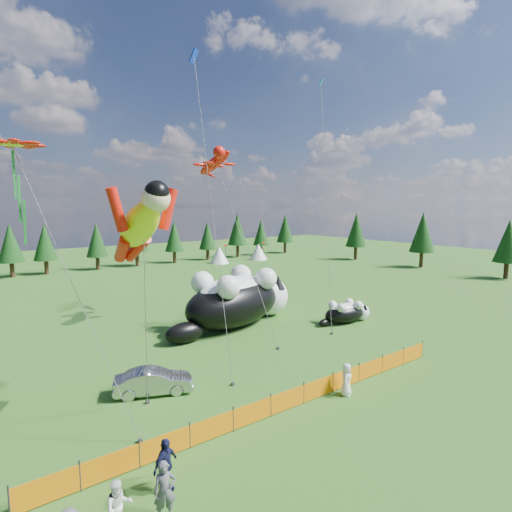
# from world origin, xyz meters

# --- Properties ---
(ground) EXTENTS (160.00, 160.00, 0.00)m
(ground) POSITION_xyz_m (0.00, 0.00, 0.00)
(ground) COLOR #143D0B
(ground) RESTS_ON ground
(safety_fence) EXTENTS (22.06, 0.06, 1.10)m
(safety_fence) POSITION_xyz_m (0.00, -3.00, 0.50)
(safety_fence) COLOR #262626
(safety_fence) RESTS_ON ground
(tree_line) EXTENTS (90.00, 4.00, 8.00)m
(tree_line) POSITION_xyz_m (0.00, 45.00, 4.00)
(tree_line) COLOR black
(tree_line) RESTS_ON ground
(festival_tents) EXTENTS (50.00, 3.20, 2.80)m
(festival_tents) POSITION_xyz_m (11.00, 40.00, 1.40)
(festival_tents) COLOR white
(festival_tents) RESTS_ON ground
(cat_large) EXTENTS (12.31, 6.52, 4.51)m
(cat_large) POSITION_xyz_m (5.61, 9.49, 2.14)
(cat_large) COLOR black
(cat_large) RESTS_ON ground
(cat_small) EXTENTS (5.03, 2.25, 1.82)m
(cat_small) POSITION_xyz_m (13.02, 4.87, 0.86)
(cat_small) COLOR black
(cat_small) RESTS_ON ground
(car) EXTENTS (4.07, 2.69, 1.27)m
(car) POSITION_xyz_m (-4.38, 2.23, 0.63)
(car) COLOR #ACACB1
(car) RESTS_ON ground
(spectator_a) EXTENTS (0.76, 0.59, 1.83)m
(spectator_a) POSITION_xyz_m (-7.20, -5.76, 0.91)
(spectator_a) COLOR #4E4E53
(spectator_a) RESTS_ON ground
(spectator_b) EXTENTS (0.82, 0.52, 1.63)m
(spectator_b) POSITION_xyz_m (-8.50, -5.49, 0.82)
(spectator_b) COLOR white
(spectator_b) RESTS_ON ground
(spectator_c) EXTENTS (1.21, 0.98, 1.84)m
(spectator_c) POSITION_xyz_m (-6.72, -4.67, 0.92)
(spectator_c) COLOR #15183A
(spectator_c) RESTS_ON ground
(spectator_e) EXTENTS (0.95, 0.87, 1.63)m
(spectator_e) POSITION_xyz_m (3.32, -3.60, 0.82)
(spectator_e) COLOR white
(spectator_e) RESTS_ON ground
(superhero_kite) EXTENTS (4.27, 4.63, 10.69)m
(superhero_kite) POSITION_xyz_m (-5.63, -0.03, 8.58)
(superhero_kite) COLOR yellow
(superhero_kite) RESTS_ON ground
(gecko_kite) EXTENTS (3.41, 12.75, 15.92)m
(gecko_kite) POSITION_xyz_m (5.51, 12.87, 12.89)
(gecko_kite) COLOR red
(gecko_kite) RESTS_ON ground
(flower_kite) EXTENTS (4.97, 5.88, 12.86)m
(flower_kite) POSITION_xyz_m (-9.70, 2.67, 11.70)
(flower_kite) COLOR red
(flower_kite) RESTS_ON ground
(diamond_kite_a) EXTENTS (1.31, 5.63, 19.12)m
(diamond_kite_a) POSITION_xyz_m (0.03, 5.53, 17.33)
(diamond_kite_a) COLOR #0B2BAA
(diamond_kite_a) RESTS_ON ground
(diamond_kite_b) EXTENTS (4.93, 6.49, 21.21)m
(diamond_kite_b) POSITION_xyz_m (13.92, 9.09, 18.71)
(diamond_kite_b) COLOR #0B7F8C
(diamond_kite_b) RESTS_ON ground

